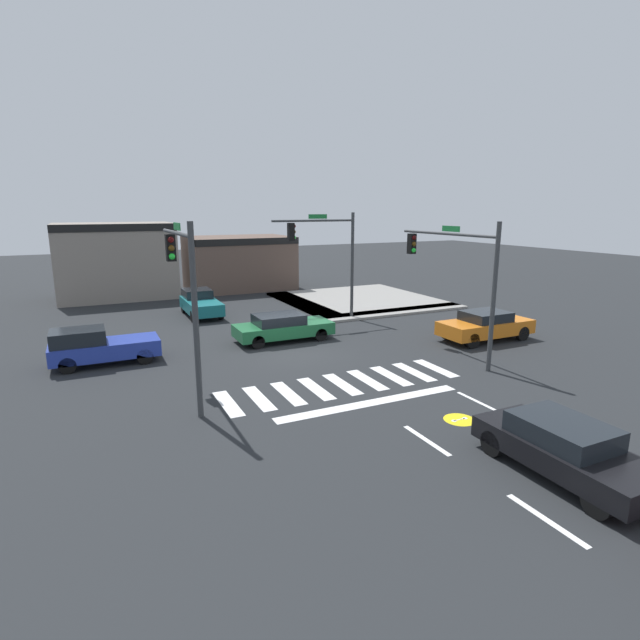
# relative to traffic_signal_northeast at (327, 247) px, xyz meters

# --- Properties ---
(ground_plane) EXTENTS (120.00, 120.00, 0.00)m
(ground_plane) POSITION_rel_traffic_signal_northeast_xyz_m (-4.09, -5.07, -4.21)
(ground_plane) COLOR #232628
(crosswalk_near) EXTENTS (9.07, 2.41, 0.01)m
(crosswalk_near) POSITION_rel_traffic_signal_northeast_xyz_m (-4.09, -9.57, -4.21)
(crosswalk_near) COLOR silver
(crosswalk_near) RESTS_ON ground_plane
(lane_markings) EXTENTS (6.80, 18.75, 0.01)m
(lane_markings) POSITION_rel_traffic_signal_northeast_xyz_m (-2.94, -16.50, -4.21)
(lane_markings) COLOR white
(lane_markings) RESTS_ON ground_plane
(bike_detector_marking) EXTENTS (0.97, 0.97, 0.01)m
(bike_detector_marking) POSITION_rel_traffic_signal_northeast_xyz_m (-2.33, -13.90, -4.21)
(bike_detector_marking) COLOR yellow
(bike_detector_marking) RESTS_ON ground_plane
(curb_corner_northeast) EXTENTS (10.00, 10.60, 0.15)m
(curb_corner_northeast) POSITION_rel_traffic_signal_northeast_xyz_m (4.40, 4.34, -4.14)
(curb_corner_northeast) COLOR gray
(curb_corner_northeast) RESTS_ON ground_plane
(storefront_row) EXTENTS (17.08, 5.83, 5.32)m
(storefront_row) POSITION_rel_traffic_signal_northeast_xyz_m (-5.90, 13.65, -1.81)
(storefront_row) COLOR gray
(storefront_row) RESTS_ON ground_plane
(traffic_signal_northeast) EXTENTS (4.95, 0.32, 6.11)m
(traffic_signal_northeast) POSITION_rel_traffic_signal_northeast_xyz_m (0.00, 0.00, 0.00)
(traffic_signal_northeast) COLOR #383A3D
(traffic_signal_northeast) RESTS_ON ground_plane
(traffic_signal_southeast) EXTENTS (0.32, 6.09, 5.85)m
(traffic_signal_southeast) POSITION_rel_traffic_signal_northeast_xyz_m (1.88, -8.37, -0.20)
(traffic_signal_southeast) COLOR #383A3D
(traffic_signal_southeast) RESTS_ON ground_plane
(traffic_signal_southwest) EXTENTS (0.32, 4.92, 5.97)m
(traffic_signal_southwest) POSITION_rel_traffic_signal_northeast_xyz_m (-9.42, -8.59, -0.09)
(traffic_signal_southwest) COLOR #383A3D
(traffic_signal_southwest) RESTS_ON ground_plane
(car_green) EXTENTS (4.72, 1.90, 1.33)m
(car_green) POSITION_rel_traffic_signal_northeast_xyz_m (-3.82, -2.90, -3.52)
(car_green) COLOR #1E6638
(car_green) RESTS_ON ground_plane
(car_orange) EXTENTS (4.66, 1.94, 1.44)m
(car_orange) POSITION_rel_traffic_signal_northeast_xyz_m (5.16, -7.10, -3.47)
(car_orange) COLOR orange
(car_orange) RESTS_ON ground_plane
(car_black) EXTENTS (1.84, 4.35, 1.36)m
(car_black) POSITION_rel_traffic_signal_northeast_xyz_m (-2.26, -17.45, -3.50)
(car_black) COLOR black
(car_black) RESTS_ON ground_plane
(car_blue) EXTENTS (4.23, 1.73, 1.56)m
(car_blue) POSITION_rel_traffic_signal_northeast_xyz_m (-12.04, -3.12, -3.44)
(car_blue) COLOR #23389E
(car_blue) RESTS_ON ground_plane
(car_teal) EXTENTS (1.81, 4.21, 1.49)m
(car_teal) POSITION_rel_traffic_signal_northeast_xyz_m (-6.14, 4.69, -3.47)
(car_teal) COLOR #196B70
(car_teal) RESTS_ON ground_plane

